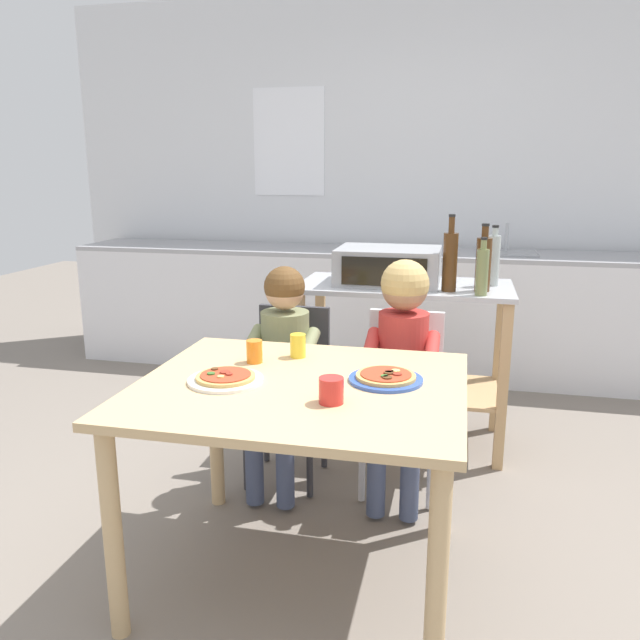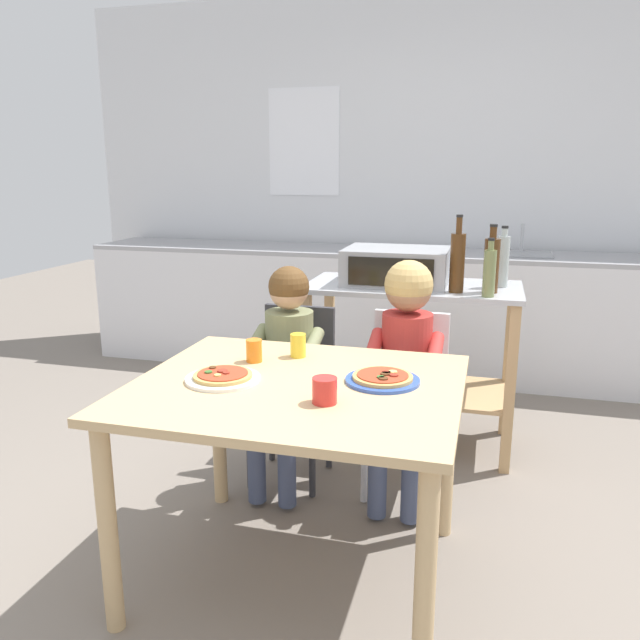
{
  "view_description": "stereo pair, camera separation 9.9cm",
  "coord_description": "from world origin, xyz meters",
  "px_view_note": "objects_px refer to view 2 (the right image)",
  "views": [
    {
      "loc": [
        0.51,
        -1.95,
        1.46
      ],
      "look_at": [
        0.0,
        0.3,
        0.9
      ],
      "focal_mm": 35.17,
      "sensor_mm": 36.0,
      "label": 1
    },
    {
      "loc": [
        0.61,
        -1.93,
        1.46
      ],
      "look_at": [
        0.0,
        0.3,
        0.9
      ],
      "focal_mm": 35.17,
      "sensor_mm": 36.0,
      "label": 2
    }
  ],
  "objects_px": {
    "child_in_olive_shirt": "(285,352)",
    "drinking_cup_red": "(325,390)",
    "child_in_red_shirt": "(405,349)",
    "drinking_cup_orange": "(254,351)",
    "dining_table": "(297,412)",
    "dining_chair_right": "(407,389)",
    "bottle_clear_vinegar": "(457,261)",
    "pizza_plate_blue_rimmed": "(383,379)",
    "drinking_cup_yellow": "(298,345)",
    "pizza_plate_white": "(223,377)",
    "bottle_squat_spirits": "(503,260)",
    "dining_chair_left": "(294,380)",
    "bottle_slim_sauce": "(491,264)",
    "kitchen_island_cart": "(411,338)",
    "toaster_oven": "(396,266)",
    "bottle_dark_olive_oil": "(489,272)"
  },
  "relations": [
    {
      "from": "child_in_olive_shirt",
      "to": "drinking_cup_red",
      "type": "xyz_separation_m",
      "value": [
        0.39,
        -0.79,
        0.13
      ]
    },
    {
      "from": "child_in_red_shirt",
      "to": "child_in_olive_shirt",
      "type": "bearing_deg",
      "value": -177.2
    },
    {
      "from": "drinking_cup_orange",
      "to": "dining_table",
      "type": "bearing_deg",
      "value": -39.55
    },
    {
      "from": "dining_chair_right",
      "to": "bottle_clear_vinegar",
      "type": "bearing_deg",
      "value": 63.76
    },
    {
      "from": "pizza_plate_blue_rimmed",
      "to": "drinking_cup_yellow",
      "type": "relative_size",
      "value": 2.81
    },
    {
      "from": "pizza_plate_white",
      "to": "pizza_plate_blue_rimmed",
      "type": "bearing_deg",
      "value": 13.44
    },
    {
      "from": "bottle_squat_spirits",
      "to": "child_in_red_shirt",
      "type": "xyz_separation_m",
      "value": [
        -0.39,
        -0.67,
        -0.31
      ]
    },
    {
      "from": "bottle_squat_spirits",
      "to": "dining_chair_left",
      "type": "height_order",
      "value": "bottle_squat_spirits"
    },
    {
      "from": "child_in_red_shirt",
      "to": "drinking_cup_orange",
      "type": "distance_m",
      "value": 0.7
    },
    {
      "from": "bottle_slim_sauce",
      "to": "drinking_cup_yellow",
      "type": "distance_m",
      "value": 1.15
    },
    {
      "from": "kitchen_island_cart",
      "to": "dining_chair_right",
      "type": "bearing_deg",
      "value": -84.47
    },
    {
      "from": "bottle_clear_vinegar",
      "to": "drinking_cup_orange",
      "type": "distance_m",
      "value": 1.19
    },
    {
      "from": "toaster_oven",
      "to": "bottle_slim_sauce",
      "type": "relative_size",
      "value": 1.59
    },
    {
      "from": "bottle_squat_spirits",
      "to": "toaster_oven",
      "type": "bearing_deg",
      "value": -173.8
    },
    {
      "from": "drinking_cup_yellow",
      "to": "dining_chair_left",
      "type": "bearing_deg",
      "value": 109.81
    },
    {
      "from": "bottle_squat_spirits",
      "to": "bottle_dark_olive_oil",
      "type": "xyz_separation_m",
      "value": [
        -0.06,
        -0.27,
        -0.02
      ]
    },
    {
      "from": "bottle_slim_sauce",
      "to": "pizza_plate_blue_rimmed",
      "type": "relative_size",
      "value": 1.29
    },
    {
      "from": "dining_chair_right",
      "to": "pizza_plate_blue_rimmed",
      "type": "relative_size",
      "value": 3.18
    },
    {
      "from": "pizza_plate_white",
      "to": "drinking_cup_yellow",
      "type": "distance_m",
      "value": 0.38
    },
    {
      "from": "kitchen_island_cart",
      "to": "dining_table",
      "type": "distance_m",
      "value": 1.3
    },
    {
      "from": "dining_table",
      "to": "drinking_cup_red",
      "type": "relative_size",
      "value": 13.46
    },
    {
      "from": "bottle_clear_vinegar",
      "to": "child_in_olive_shirt",
      "type": "height_order",
      "value": "bottle_clear_vinegar"
    },
    {
      "from": "bottle_dark_olive_oil",
      "to": "drinking_cup_orange",
      "type": "height_order",
      "value": "bottle_dark_olive_oil"
    },
    {
      "from": "bottle_dark_olive_oil",
      "to": "dining_chair_left",
      "type": "xyz_separation_m",
      "value": [
        -0.86,
        -0.3,
        -0.51
      ]
    },
    {
      "from": "kitchen_island_cart",
      "to": "drinking_cup_yellow",
      "type": "xyz_separation_m",
      "value": [
        -0.32,
        -0.98,
        0.21
      ]
    },
    {
      "from": "pizza_plate_white",
      "to": "dining_chair_right",
      "type": "bearing_deg",
      "value": 56.87
    },
    {
      "from": "bottle_slim_sauce",
      "to": "kitchen_island_cart",
      "type": "bearing_deg",
      "value": 164.49
    },
    {
      "from": "bottle_dark_olive_oil",
      "to": "bottle_clear_vinegar",
      "type": "distance_m",
      "value": 0.17
    },
    {
      "from": "child_in_olive_shirt",
      "to": "drinking_cup_orange",
      "type": "relative_size",
      "value": 11.79
    },
    {
      "from": "kitchen_island_cart",
      "to": "drinking_cup_yellow",
      "type": "distance_m",
      "value": 1.06
    },
    {
      "from": "toaster_oven",
      "to": "bottle_clear_vinegar",
      "type": "bearing_deg",
      "value": -24.44
    },
    {
      "from": "child_in_olive_shirt",
      "to": "drinking_cup_red",
      "type": "relative_size",
      "value": 12.33
    },
    {
      "from": "pizza_plate_white",
      "to": "toaster_oven",
      "type": "bearing_deg",
      "value": 73.31
    },
    {
      "from": "bottle_squat_spirits",
      "to": "child_in_red_shirt",
      "type": "relative_size",
      "value": 0.29
    },
    {
      "from": "bottle_clear_vinegar",
      "to": "child_in_olive_shirt",
      "type": "xyz_separation_m",
      "value": [
        -0.71,
        -0.5,
        -0.37
      ]
    },
    {
      "from": "child_in_red_shirt",
      "to": "pizza_plate_white",
      "type": "distance_m",
      "value": 0.89
    },
    {
      "from": "dining_chair_right",
      "to": "bottle_squat_spirits",
      "type": "bearing_deg",
      "value": 55.09
    },
    {
      "from": "dining_table",
      "to": "child_in_red_shirt",
      "type": "relative_size",
      "value": 1.05
    },
    {
      "from": "dining_table",
      "to": "child_in_olive_shirt",
      "type": "relative_size",
      "value": 1.09
    },
    {
      "from": "kitchen_island_cart",
      "to": "pizza_plate_blue_rimmed",
      "type": "bearing_deg",
      "value": -87.65
    },
    {
      "from": "bottle_slim_sauce",
      "to": "child_in_olive_shirt",
      "type": "bearing_deg",
      "value": -148.39
    },
    {
      "from": "bottle_dark_olive_oil",
      "to": "pizza_plate_blue_rimmed",
      "type": "distance_m",
      "value": 1.06
    },
    {
      "from": "bottle_slim_sauce",
      "to": "dining_table",
      "type": "relative_size",
      "value": 0.3
    },
    {
      "from": "child_in_olive_shirt",
      "to": "pizza_plate_blue_rimmed",
      "type": "height_order",
      "value": "child_in_olive_shirt"
    },
    {
      "from": "drinking_cup_red",
      "to": "child_in_red_shirt",
      "type": "bearing_deg",
      "value": 80.19
    },
    {
      "from": "toaster_oven",
      "to": "bottle_slim_sauce",
      "type": "height_order",
      "value": "bottle_slim_sauce"
    },
    {
      "from": "pizza_plate_white",
      "to": "drinking_cup_red",
      "type": "height_order",
      "value": "drinking_cup_red"
    },
    {
      "from": "pizza_plate_white",
      "to": "drinking_cup_orange",
      "type": "distance_m",
      "value": 0.23
    },
    {
      "from": "child_in_red_shirt",
      "to": "drinking_cup_orange",
      "type": "xyz_separation_m",
      "value": [
        -0.51,
        -0.47,
        0.09
      ]
    },
    {
      "from": "dining_chair_left",
      "to": "drinking_cup_red",
      "type": "distance_m",
      "value": 1.04
    }
  ]
}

